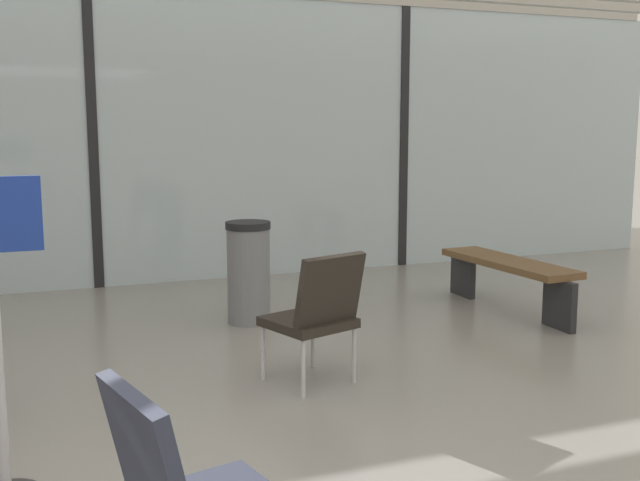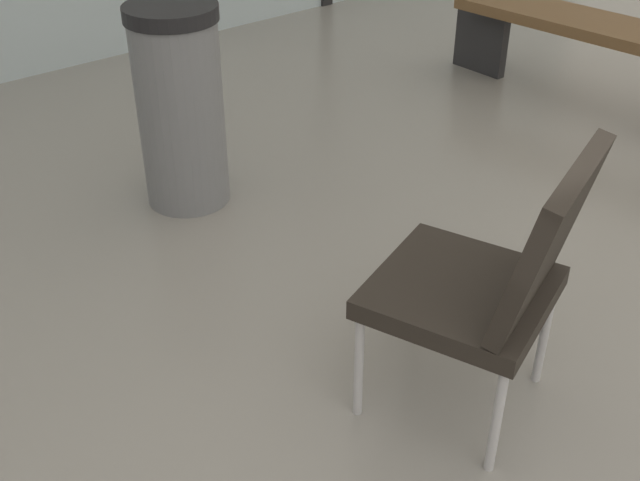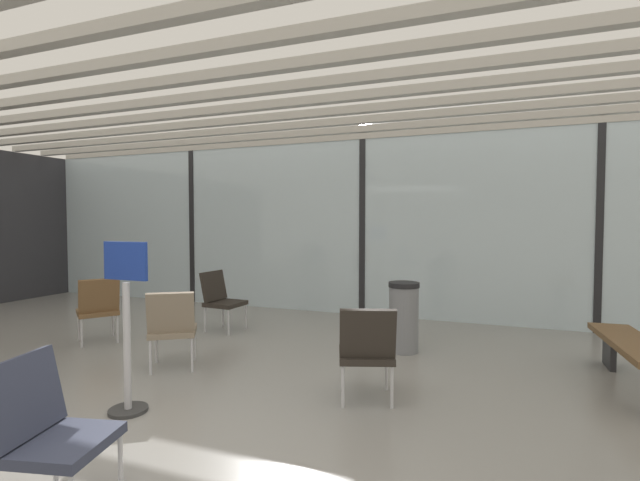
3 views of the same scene
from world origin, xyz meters
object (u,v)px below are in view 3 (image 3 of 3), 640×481
Objects in this scene: lounge_chair_4 at (367,348)px; trash_bin at (404,317)px; lounge_chair_2 at (172,325)px; lounge_chair_7 at (98,306)px; lounge_chair_1 at (221,297)px; waiting_bench at (632,352)px; info_sign at (127,332)px; parked_airplane at (460,196)px; lounge_chair_5 at (46,425)px.

lounge_chair_4 is 1.01× the size of trash_bin.
lounge_chair_2 is 2.72m from trash_bin.
lounge_chair_2 is 1.00× the size of lounge_chair_7.
lounge_chair_4 is at bearing -119.21° from lounge_chair_1.
info_sign is (-4.13, -2.12, 0.32)m from waiting_bench.
lounge_chair_2 is at bearing -107.29° from parked_airplane.
lounge_chair_5 is at bearing -98.61° from parked_airplane.
waiting_bench is (2.01, -6.84, -1.89)m from parked_airplane.
lounge_chair_1 is 2.73m from trash_bin.
lounge_chair_2 is at bearing -158.76° from lounge_chair_1.
lounge_chair_4 is at bearing -44.22° from lounge_chair_5.
parked_airplane is 13.85× the size of lounge_chair_1.
lounge_chair_7 is 1.01× the size of trash_bin.
lounge_chair_5 is 1.01× the size of trash_bin.
trash_bin is (2.73, -0.13, -0.06)m from lounge_chair_1.
waiting_bench is at bearing 27.24° from info_sign.
lounge_chair_2 and lounge_chair_4 have the same top height.
lounge_chair_7 is (-1.11, -1.18, 0.00)m from lounge_chair_1.
parked_airplane reaches higher than info_sign.
lounge_chair_2 is (-2.48, -7.96, -1.76)m from parked_airplane.
lounge_chair_7 is at bearing 92.12° from waiting_bench.
trash_bin is (2.22, 1.57, -0.06)m from lounge_chair_2.
waiting_bench is at bearing -73.66° from parked_airplane.
lounge_chair_1 and lounge_chair_5 have the same top height.
parked_airplane is at bearing 87.64° from trash_bin.
lounge_chair_4 is (2.70, -1.80, 0.00)m from lounge_chair_1.
parked_airplane is 7.38m from waiting_bench.
trash_bin reaches higher than waiting_bench.
info_sign is at bearing 88.89° from lounge_chair_7.
parked_airplane is 8.52m from lounge_chair_2.
trash_bin is at bearing -177.69° from lounge_chair_2.
lounge_chair_4 is 2.05m from info_sign.
info_sign is (-0.58, 1.18, 0.18)m from lounge_chair_5.
lounge_chair_5 is at bearing -155.02° from lounge_chair_1.
lounge_chair_7 is at bearing 141.37° from lounge_chair_1.
parked_airplane is at bearing -21.09° from lounge_chair_1.
lounge_chair_4 is 1.00× the size of lounge_chair_5.
trash_bin is at bearing 54.25° from info_sign.
waiting_bench is (5.00, -0.58, -0.13)m from lounge_chair_1.
info_sign is (0.36, -1.01, 0.18)m from lounge_chair_2.
parked_airplane is 8.26m from lounge_chair_4.
lounge_chair_1 reaches higher than trash_bin.
lounge_chair_2 is at bearing 9.98° from lounge_chair_5.
lounge_chair_5 is 1.00× the size of lounge_chair_7.
lounge_chair_5 is at bearing 129.49° from waiting_bench.
lounge_chair_5 and lounge_chair_7 have the same top height.
lounge_chair_2 is 4.62m from waiting_bench.
info_sign reaches higher than lounge_chair_2.
parked_airplane reaches higher than waiting_bench.
lounge_chair_5 is at bearing 40.25° from lounge_chair_4.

